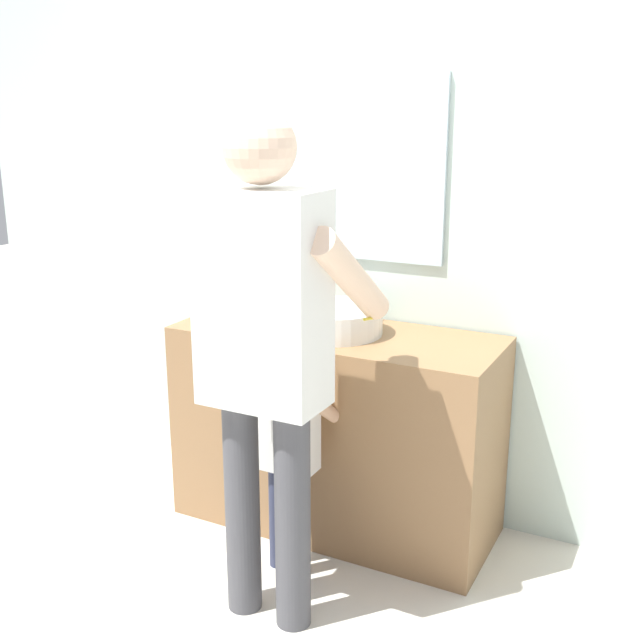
# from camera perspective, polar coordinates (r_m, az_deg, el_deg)

# --- Properties ---
(ground_plane) EXTENTS (14.00, 14.00, 0.00)m
(ground_plane) POSITION_cam_1_polar(r_m,az_deg,el_deg) (3.28, -1.26, -16.92)
(ground_plane) COLOR silver
(back_wall) EXTENTS (4.40, 0.10, 2.70)m
(back_wall) POSITION_cam_1_polar(r_m,az_deg,el_deg) (3.35, 3.73, 8.50)
(back_wall) COLOR silver
(back_wall) RESTS_ON ground
(vanity_cabinet) EXTENTS (1.35, 0.54, 0.87)m
(vanity_cabinet) POSITION_cam_1_polar(r_m,az_deg,el_deg) (3.31, 1.20, -8.09)
(vanity_cabinet) COLOR olive
(vanity_cabinet) RESTS_ON ground
(sink_basin) EXTENTS (0.39, 0.39, 0.11)m
(sink_basin) POSITION_cam_1_polar(r_m,az_deg,el_deg) (3.13, 1.09, 0.02)
(sink_basin) COLOR silver
(sink_basin) RESTS_ON vanity_cabinet
(faucet) EXTENTS (0.18, 0.14, 0.18)m
(faucet) POSITION_cam_1_polar(r_m,az_deg,el_deg) (3.33, 2.87, 1.37)
(faucet) COLOR #B7BABF
(faucet) RESTS_ON vanity_cabinet
(toothbrush_cup) EXTENTS (0.07, 0.07, 0.21)m
(toothbrush_cup) POSITION_cam_1_polar(r_m,az_deg,el_deg) (3.33, -4.40, 0.79)
(toothbrush_cup) COLOR #D86666
(toothbrush_cup) RESTS_ON vanity_cabinet
(child_toddler) EXTENTS (0.29, 0.29, 0.94)m
(child_toddler) POSITION_cam_1_polar(r_m,az_deg,el_deg) (2.94, -2.28, -8.61)
(child_toddler) COLOR #2D334C
(child_toddler) RESTS_ON ground
(adult_parent) EXTENTS (0.54, 0.57, 1.76)m
(adult_parent) POSITION_cam_1_polar(r_m,az_deg,el_deg) (2.51, -4.01, -0.84)
(adult_parent) COLOR #47474C
(adult_parent) RESTS_ON ground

